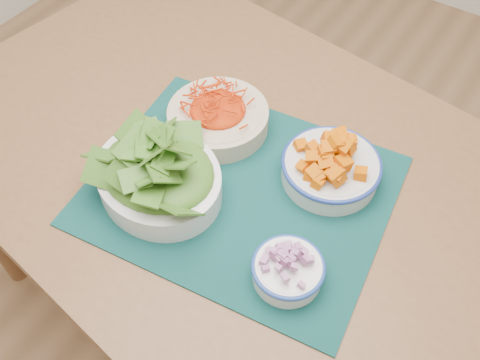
# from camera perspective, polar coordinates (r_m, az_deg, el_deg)

# --- Properties ---
(ground) EXTENTS (4.00, 4.00, 0.00)m
(ground) POSITION_cam_1_polar(r_m,az_deg,el_deg) (1.74, -2.08, -13.84)
(ground) COLOR #A57850
(ground) RESTS_ON ground
(table) EXTENTS (1.43, 1.05, 0.75)m
(table) POSITION_cam_1_polar(r_m,az_deg,el_deg) (1.18, -1.63, 0.38)
(table) COLOR brown
(table) RESTS_ON ground
(placemat) EXTENTS (0.62, 0.53, 0.00)m
(placemat) POSITION_cam_1_polar(r_m,az_deg,el_deg) (1.05, -0.00, -1.08)
(placemat) COLOR #062928
(placemat) RESTS_ON table
(carrot_bowl) EXTENTS (0.26, 0.26, 0.08)m
(carrot_bowl) POSITION_cam_1_polar(r_m,az_deg,el_deg) (1.13, -2.36, 7.02)
(carrot_bowl) COLOR beige
(carrot_bowl) RESTS_ON placemat
(squash_bowl) EXTENTS (0.23, 0.23, 0.10)m
(squash_bowl) POSITION_cam_1_polar(r_m,az_deg,el_deg) (1.04, 9.77, 1.84)
(squash_bowl) COLOR silver
(squash_bowl) RESTS_ON placemat
(lettuce_bowl) EXTENTS (0.31, 0.28, 0.13)m
(lettuce_bowl) POSITION_cam_1_polar(r_m,az_deg,el_deg) (1.01, -8.82, 1.05)
(lettuce_bowl) COLOR white
(lettuce_bowl) RESTS_ON placemat
(onion_bowl) EXTENTS (0.15, 0.15, 0.06)m
(onion_bowl) POSITION_cam_1_polar(r_m,az_deg,el_deg) (0.92, 5.15, -9.37)
(onion_bowl) COLOR white
(onion_bowl) RESTS_ON placemat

